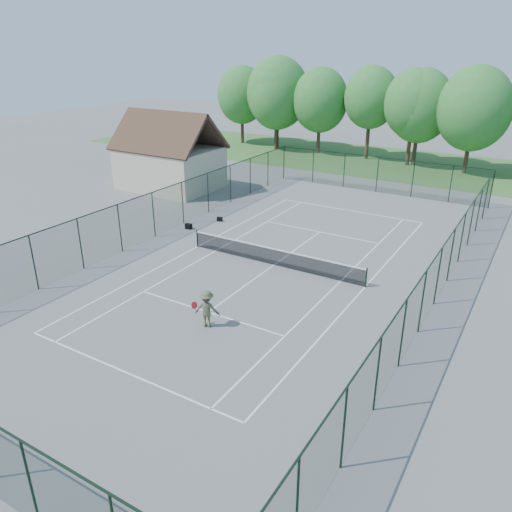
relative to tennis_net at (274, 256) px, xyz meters
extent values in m
plane|color=slate|center=(0.00, 0.00, -0.58)|extent=(140.00, 140.00, 0.00)
cube|color=#437433|center=(0.00, 30.00, -0.57)|extent=(80.00, 16.00, 0.01)
cube|color=white|center=(0.00, 11.88, -0.57)|extent=(10.97, 0.08, 0.01)
cube|color=white|center=(0.00, -11.88, -0.57)|extent=(10.97, 0.08, 0.01)
cube|color=white|center=(0.00, 6.40, -0.57)|extent=(8.23, 0.08, 0.01)
cube|color=white|center=(0.00, -6.40, -0.57)|extent=(8.23, 0.08, 0.01)
cube|color=white|center=(5.49, 0.00, -0.57)|extent=(0.08, 23.77, 0.01)
cube|color=white|center=(-5.49, 0.00, -0.57)|extent=(0.08, 23.77, 0.01)
cube|color=white|center=(4.12, 0.00, -0.57)|extent=(0.08, 23.77, 0.01)
cube|color=white|center=(-4.12, 0.00, -0.57)|extent=(0.08, 23.77, 0.01)
cube|color=white|center=(0.00, 0.00, -0.57)|extent=(0.08, 12.80, 0.01)
cylinder|color=black|center=(-5.50, 0.00, -0.03)|extent=(0.08, 0.08, 1.10)
cylinder|color=black|center=(5.50, 0.00, -0.03)|extent=(0.08, 0.08, 1.10)
cube|color=black|center=(0.00, 0.00, -0.08)|extent=(11.00, 0.02, 0.96)
cube|color=white|center=(0.00, 0.00, 0.42)|extent=(11.00, 0.05, 0.07)
cube|color=#16311E|center=(0.00, 18.00, 0.92)|extent=(18.00, 0.02, 3.00)
cube|color=#16311E|center=(9.00, 0.00, 0.92)|extent=(0.02, 36.00, 3.00)
cube|color=#16311E|center=(-9.00, 0.00, 0.92)|extent=(0.02, 36.00, 3.00)
cube|color=black|center=(0.00, 18.00, 2.42)|extent=(18.00, 0.05, 0.05)
cube|color=black|center=(9.00, 0.00, 2.42)|extent=(0.05, 36.00, 0.05)
cube|color=black|center=(-9.00, 0.00, 2.42)|extent=(0.05, 36.00, 0.05)
cube|color=beige|center=(-16.00, 10.00, 1.17)|extent=(8.00, 6.00, 3.50)
cube|color=#4E3626|center=(-16.00, 11.50, 4.42)|extent=(8.60, 3.27, 3.27)
cube|color=#4E3626|center=(-16.00, 8.50, 4.42)|extent=(8.60, 3.27, 3.27)
cylinder|color=#472F22|center=(-16.50, 30.00, 1.52)|extent=(0.40, 0.40, 4.20)
ellipsoid|color=#3B8839|center=(-16.50, 30.00, 5.42)|extent=(6.40, 6.40, 7.40)
cylinder|color=#472F22|center=(0.00, 30.00, 1.52)|extent=(0.40, 0.40, 4.20)
ellipsoid|color=#3B8839|center=(0.00, 30.00, 5.42)|extent=(6.40, 6.40, 7.40)
cube|color=black|center=(-8.01, 2.30, -0.39)|extent=(0.48, 0.33, 0.36)
cube|color=black|center=(-7.11, 4.74, -0.43)|extent=(0.42, 0.31, 0.29)
imported|color=#53563B|center=(0.72, -7.43, 0.31)|extent=(1.29, 0.99, 1.77)
sphere|color=#D7E646|center=(1.66, -7.03, 0.31)|extent=(0.07, 0.07, 0.07)
camera|label=1|loc=(12.66, -23.01, 11.21)|focal=35.00mm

